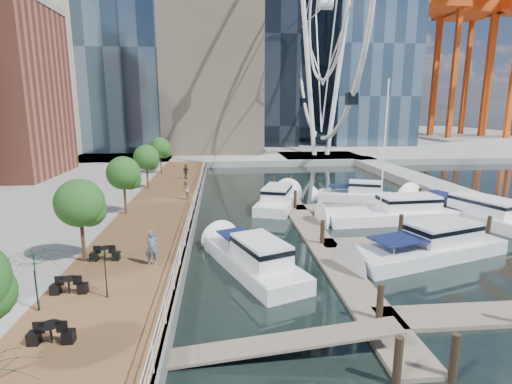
% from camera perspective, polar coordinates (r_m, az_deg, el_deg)
% --- Properties ---
extents(ground, '(520.00, 520.00, 0.00)m').
position_cam_1_polar(ground, '(20.18, 6.68, -15.52)').
color(ground, black).
rests_on(ground, ground).
extents(boardwalk, '(6.00, 60.00, 1.00)m').
position_cam_1_polar(boardwalk, '(34.06, -13.70, -3.32)').
color(boardwalk, brown).
rests_on(boardwalk, ground).
extents(seawall, '(0.25, 60.00, 1.00)m').
position_cam_1_polar(seawall, '(33.73, -8.64, -3.26)').
color(seawall, '#595954').
rests_on(seawall, ground).
extents(land_far, '(200.00, 114.00, 1.00)m').
position_cam_1_polar(land_far, '(119.88, -3.33, 7.76)').
color(land_far, gray).
rests_on(land_far, ground).
extents(breakwater, '(4.00, 60.00, 1.00)m').
position_cam_1_polar(breakwater, '(45.30, 26.74, -0.50)').
color(breakwater, gray).
rests_on(breakwater, ground).
extents(pier, '(14.00, 12.00, 1.00)m').
position_cam_1_polar(pier, '(72.29, 9.21, 4.85)').
color(pier, gray).
rests_on(pier, ground).
extents(railing, '(0.10, 60.00, 1.05)m').
position_cam_1_polar(railing, '(33.49, -8.87, -1.57)').
color(railing, white).
rests_on(railing, boardwalk).
extents(floating_docks, '(16.00, 34.00, 2.60)m').
position_cam_1_polar(floating_docks, '(31.18, 17.42, -4.98)').
color(floating_docks, '#6D6051').
rests_on(floating_docks, ground).
extents(ferris_wheel, '(5.80, 45.60, 47.80)m').
position_cam_1_polar(ferris_wheel, '(73.65, 9.94, 24.86)').
color(ferris_wheel, white).
rests_on(ferris_wheel, ground).
extents(port_cranes, '(40.00, 52.00, 38.00)m').
position_cam_1_polar(port_cranes, '(134.30, 28.11, 15.20)').
color(port_cranes, '#D84C14').
rests_on(port_cranes, ground).
extents(street_trees, '(2.60, 42.60, 4.60)m').
position_cam_1_polar(street_trees, '(32.77, -18.43, 2.59)').
color(street_trees, '#3F2B1C').
rests_on(street_trees, ground).
extents(cafe_tables, '(2.50, 13.70, 0.74)m').
position_cam_1_polar(cafe_tables, '(18.60, -26.09, -14.53)').
color(cafe_tables, black).
rests_on(cafe_tables, ground).
extents(yacht_foreground, '(12.08, 6.63, 2.15)m').
position_cam_1_polar(yacht_foreground, '(27.69, 23.13, -8.63)').
color(yacht_foreground, silver).
rests_on(yacht_foreground, ground).
extents(pedestrian_near, '(0.75, 0.54, 1.92)m').
position_cam_1_polar(pedestrian_near, '(22.19, -14.66, -7.72)').
color(pedestrian_near, '#525C6D').
rests_on(pedestrian_near, boardwalk).
extents(pedestrian_mid, '(0.77, 0.94, 1.80)m').
position_cam_1_polar(pedestrian_mid, '(37.02, -10.07, 0.28)').
color(pedestrian_mid, gray).
rests_on(pedestrian_mid, boardwalk).
extents(pedestrian_far, '(1.06, 0.99, 1.75)m').
position_cam_1_polar(pedestrian_far, '(47.94, -9.97, 2.91)').
color(pedestrian_far, '#31373E').
rests_on(pedestrian_far, boardwalk).
extents(moored_yachts, '(26.18, 37.58, 11.50)m').
position_cam_1_polar(moored_yachts, '(33.74, 18.40, -4.63)').
color(moored_yachts, white).
rests_on(moored_yachts, ground).
extents(cafe_seating, '(5.52, 11.61, 2.63)m').
position_cam_1_polar(cafe_seating, '(16.35, -28.33, -15.01)').
color(cafe_seating, '#0E331B').
rests_on(cafe_seating, ground).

